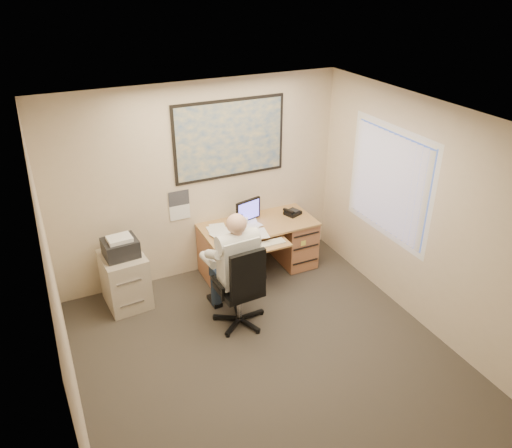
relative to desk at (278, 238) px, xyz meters
name	(u,v)px	position (x,y,z in m)	size (l,w,h in m)	color
room_shell	(276,264)	(-1.02, -1.90, 0.91)	(4.00, 4.50, 2.70)	#332E28
desk	(278,238)	(0.00, 0.00, 0.00)	(1.60, 0.97, 1.07)	#B1834C
world_map	(230,139)	(-0.58, 0.33, 1.46)	(1.56, 0.03, 1.06)	#1E4C93
wall_calendar	(179,205)	(-1.33, 0.34, 0.64)	(0.28, 0.01, 0.42)	white
window_blinds	(389,183)	(0.95, -1.10, 1.11)	(0.06, 1.40, 1.30)	silver
filing_cabinet	(125,275)	(-2.22, -0.02, -0.01)	(0.56, 0.65, 0.99)	#B9AB95
office_chair	(241,302)	(-1.05, -1.05, -0.11)	(0.71, 0.71, 1.12)	black
person	(238,270)	(-1.05, -0.97, 0.30)	(0.63, 0.90, 1.48)	silver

